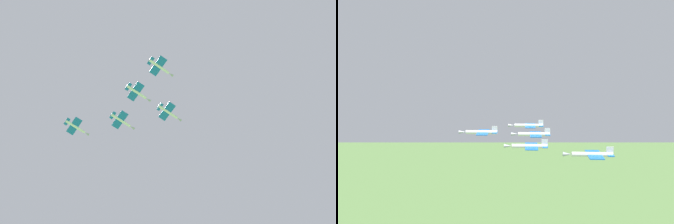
% 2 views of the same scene
% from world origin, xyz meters
% --- Properties ---
extents(jet_lead, '(10.25, 13.60, 2.82)m').
position_xyz_m(jet_lead, '(-4.80, 9.55, 196.46)').
color(jet_lead, white).
extents(jet_port_inner, '(10.25, 13.60, 2.82)m').
position_xyz_m(jet_port_inner, '(-24.88, -2.19, 195.64)').
color(jet_port_inner, white).
extents(jet_starboard_inner, '(10.25, 13.60, 2.82)m').
position_xyz_m(jet_starboard_inner, '(6.94, -10.53, 195.81)').
color(jet_starboard_inner, white).
extents(jet_port_outer, '(10.25, 13.60, 2.82)m').
position_xyz_m(jet_port_outer, '(-9.39, -7.95, 195.90)').
color(jet_port_outer, white).
extents(jet_starboard_outer, '(10.25, 13.60, 2.82)m').
position_xyz_m(jet_starboard_outer, '(-44.96, -13.93, 197.51)').
color(jet_starboard_outer, white).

